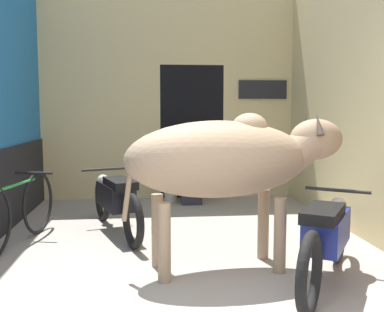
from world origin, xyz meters
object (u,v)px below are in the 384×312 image
(cow, at_px, (228,159))
(bicycle, at_px, (17,211))
(plastic_stool, at_px, (171,188))
(bucket, at_px, (326,225))
(motorcycle_near, at_px, (327,236))
(shopkeeper_seated, at_px, (191,165))
(motorcycle_far, at_px, (116,199))

(cow, distance_m, bicycle, 2.38)
(plastic_stool, xyz_separation_m, bucket, (1.67, -2.16, -0.08))
(motorcycle_near, height_order, shopkeeper_seated, shopkeeper_seated)
(cow, bearing_deg, bicycle, 156.50)
(plastic_stool, height_order, bucket, plastic_stool)
(bicycle, height_order, bucket, bicycle)
(cow, xyz_separation_m, bucket, (1.32, 0.93, -0.88))
(shopkeeper_seated, relative_size, bucket, 4.46)
(motorcycle_far, bearing_deg, bicycle, -158.53)
(shopkeeper_seated, bearing_deg, bicycle, -135.51)
(shopkeeper_seated, bearing_deg, motorcycle_near, -76.88)
(cow, height_order, bicycle, cow)
(motorcycle_far, bearing_deg, cow, -50.21)
(motorcycle_far, relative_size, bicycle, 1.09)
(shopkeeper_seated, bearing_deg, bucket, -55.63)
(bucket, bearing_deg, motorcycle_near, -112.44)
(cow, bearing_deg, shopkeeper_seated, 90.94)
(motorcycle_near, relative_size, shopkeeper_seated, 1.40)
(bucket, bearing_deg, cow, -144.69)
(bicycle, height_order, shopkeeper_seated, shopkeeper_seated)
(bicycle, bearing_deg, plastic_stool, 51.26)
(bicycle, bearing_deg, motorcycle_near, -25.79)
(bucket, bearing_deg, motorcycle_far, 171.10)
(motorcycle_near, bearing_deg, bucket, 67.56)
(cow, xyz_separation_m, motorcycle_far, (-1.09, 1.31, -0.61))
(motorcycle_near, bearing_deg, plastic_stool, 107.16)
(bicycle, distance_m, shopkeeper_seated, 2.89)
(motorcycle_near, height_order, bicycle, bicycle)
(bucket, bearing_deg, shopkeeper_seated, 124.37)
(cow, distance_m, shopkeeper_seated, 2.96)
(motorcycle_near, relative_size, plastic_stool, 4.19)
(bicycle, distance_m, bucket, 3.43)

